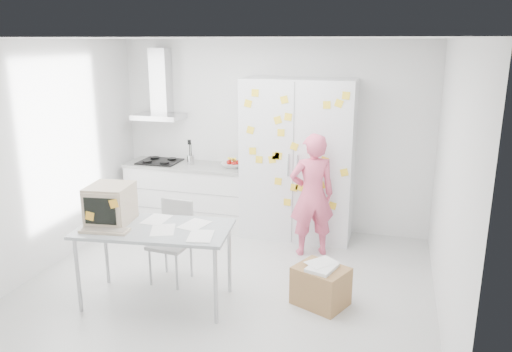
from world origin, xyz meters
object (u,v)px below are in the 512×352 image
(desk, at_px, (126,215))
(chair, at_px, (173,236))
(person, at_px, (312,195))
(cardboard_box, at_px, (321,285))

(desk, height_order, chair, desk)
(person, xyz_separation_m, desk, (-1.66, -1.66, 0.14))
(chair, height_order, cardboard_box, chair)
(person, height_order, desk, person)
(desk, bearing_deg, cardboard_box, 4.67)
(cardboard_box, bearing_deg, person, 104.47)
(chair, relative_size, cardboard_box, 1.45)
(person, height_order, cardboard_box, person)
(desk, xyz_separation_m, cardboard_box, (1.98, 0.41, -0.72))
(desk, relative_size, cardboard_box, 2.56)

